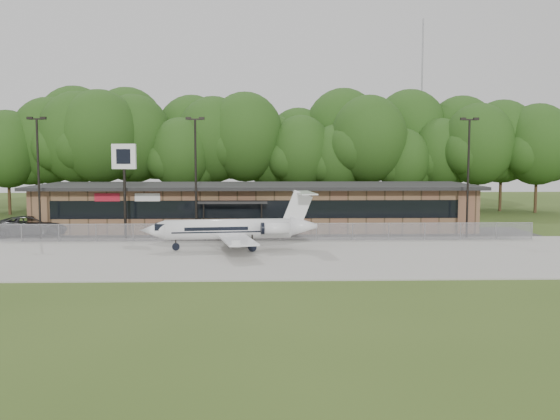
{
  "coord_description": "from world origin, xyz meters",
  "views": [
    {
      "loc": [
        0.46,
        -35.77,
        7.24
      ],
      "look_at": [
        1.91,
        12.0,
        2.88
      ],
      "focal_mm": 40.0,
      "sensor_mm": 36.0,
      "label": 1
    }
  ],
  "objects_px": {
    "suv": "(31,226)",
    "pole_sign": "(124,166)",
    "terminal": "(256,206)",
    "business_jet": "(235,230)"
  },
  "relations": [
    {
      "from": "terminal",
      "to": "suv",
      "type": "distance_m",
      "value": 20.33
    },
    {
      "from": "pole_sign",
      "to": "suv",
      "type": "bearing_deg",
      "value": 176.36
    },
    {
      "from": "terminal",
      "to": "suv",
      "type": "height_order",
      "value": "terminal"
    },
    {
      "from": "pole_sign",
      "to": "terminal",
      "type": "bearing_deg",
      "value": 43.77
    },
    {
      "from": "terminal",
      "to": "suv",
      "type": "relative_size",
      "value": 6.33
    },
    {
      "from": "terminal",
      "to": "business_jet",
      "type": "xyz_separation_m",
      "value": [
        -1.47,
        -13.76,
        -0.59
      ]
    },
    {
      "from": "business_jet",
      "to": "pole_sign",
      "type": "height_order",
      "value": "pole_sign"
    },
    {
      "from": "suv",
      "to": "pole_sign",
      "type": "relative_size",
      "value": 0.81
    },
    {
      "from": "business_jet",
      "to": "suv",
      "type": "bearing_deg",
      "value": 148.27
    },
    {
      "from": "business_jet",
      "to": "pole_sign",
      "type": "xyz_separation_m",
      "value": [
        -9.52,
        6.61,
        4.55
      ]
    }
  ]
}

